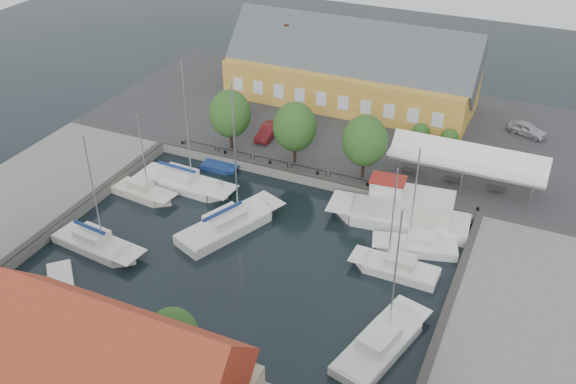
% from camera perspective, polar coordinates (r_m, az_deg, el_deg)
% --- Properties ---
extents(ground, '(140.00, 140.00, 0.00)m').
position_cam_1_polar(ground, '(53.84, -2.63, -4.46)').
color(ground, black).
rests_on(ground, ground).
extents(north_quay, '(56.00, 26.00, 1.00)m').
position_cam_1_polar(north_quay, '(71.82, 5.60, 5.94)').
color(north_quay, '#2D2D30').
rests_on(north_quay, ground).
extents(west_quay, '(12.00, 24.00, 1.00)m').
position_cam_1_polar(west_quay, '(63.86, -21.44, 0.07)').
color(west_quay, slate).
rests_on(west_quay, ground).
extents(east_quay, '(12.00, 24.00, 1.00)m').
position_cam_1_polar(east_quay, '(48.22, 20.81, -11.43)').
color(east_quay, slate).
rests_on(east_quay, ground).
extents(quay_edge_fittings, '(56.00, 24.72, 0.40)m').
position_cam_1_polar(quay_edge_fittings, '(56.72, -0.50, -0.99)').
color(quay_edge_fittings, '#383533').
rests_on(quay_edge_fittings, north_quay).
extents(warehouse, '(28.56, 14.00, 9.55)m').
position_cam_1_polar(warehouse, '(75.63, 5.25, 10.61)').
color(warehouse, gold).
rests_on(warehouse, north_quay).
extents(tent_canopy, '(14.00, 4.00, 2.83)m').
position_cam_1_polar(tent_canopy, '(60.29, 15.66, 2.78)').
color(tent_canopy, white).
rests_on(tent_canopy, north_quay).
extents(quay_trees, '(18.20, 4.20, 6.30)m').
position_cam_1_polar(quay_trees, '(61.28, 0.60, 5.82)').
color(quay_trees, black).
rests_on(quay_trees, north_quay).
extents(car_silver, '(4.44, 2.97, 1.40)m').
position_cam_1_polar(car_silver, '(72.45, 20.51, 5.25)').
color(car_silver, '#B5B7BD').
rests_on(car_silver, north_quay).
extents(car_red, '(1.62, 4.28, 1.40)m').
position_cam_1_polar(car_red, '(67.46, -1.77, 5.40)').
color(car_red, maroon).
rests_on(car_red, north_quay).
extents(center_sailboat, '(6.61, 10.47, 13.83)m').
position_cam_1_polar(center_sailboat, '(55.27, -5.25, -3.02)').
color(center_sailboat, white).
rests_on(center_sailboat, ground).
extents(trawler, '(12.64, 4.82, 5.00)m').
position_cam_1_polar(trawler, '(56.31, 10.27, -1.91)').
color(trawler, white).
rests_on(trawler, ground).
extents(east_boat_a, '(7.25, 4.07, 10.08)m').
position_cam_1_polar(east_boat_a, '(53.78, 11.38, -4.86)').
color(east_boat_a, white).
rests_on(east_boat_a, ground).
extents(east_boat_b, '(7.13, 2.47, 9.83)m').
position_cam_1_polar(east_boat_b, '(51.18, 9.60, -6.84)').
color(east_boat_b, white).
rests_on(east_boat_b, ground).
extents(east_boat_c, '(4.98, 9.31, 11.43)m').
position_cam_1_polar(east_boat_c, '(45.01, 8.25, -13.31)').
color(east_boat_c, white).
rests_on(east_boat_c, ground).
extents(west_boat_a, '(10.35, 3.35, 13.28)m').
position_cam_1_polar(west_boat_a, '(61.81, -9.27, 0.73)').
color(west_boat_a, white).
rests_on(west_boat_a, ground).
extents(west_boat_b, '(6.55, 2.81, 8.99)m').
position_cam_1_polar(west_boat_b, '(61.02, -12.74, -0.15)').
color(west_boat_b, silver).
rests_on(west_boat_b, ground).
extents(west_boat_d, '(8.69, 3.47, 11.33)m').
position_cam_1_polar(west_boat_d, '(55.21, -16.62, -4.60)').
color(west_boat_d, white).
rests_on(west_boat_d, ground).
extents(launch_sw, '(4.58, 4.58, 0.98)m').
position_cam_1_polar(launch_sw, '(52.51, -19.50, -7.61)').
color(launch_sw, white).
rests_on(launch_sw, ground).
extents(launch_nw, '(3.86, 1.55, 0.88)m').
position_cam_1_polar(launch_nw, '(64.22, -6.16, 2.09)').
color(launch_nw, navy).
rests_on(launch_nw, ground).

